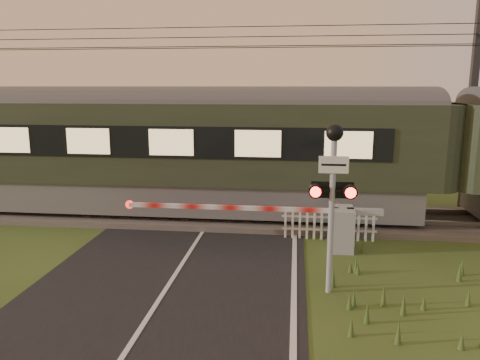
# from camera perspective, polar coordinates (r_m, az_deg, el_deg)

# --- Properties ---
(ground) EXTENTS (160.00, 160.00, 0.00)m
(ground) POSITION_cam_1_polar(r_m,az_deg,el_deg) (9.82, -10.29, -14.96)
(ground) COLOR #33451A
(ground) RESTS_ON ground
(road) EXTENTS (6.00, 140.00, 0.03)m
(road) POSITION_cam_1_polar(r_m,az_deg,el_deg) (9.61, -10.61, -15.52)
(road) COLOR black
(road) RESTS_ON ground
(track_bed) EXTENTS (140.00, 3.40, 0.39)m
(track_bed) POSITION_cam_1_polar(r_m,az_deg,el_deg) (15.72, -3.39, -4.31)
(track_bed) COLOR #47423D
(track_bed) RESTS_ON ground
(overhead_wires) EXTENTS (120.00, 0.62, 0.62)m
(overhead_wires) POSITION_cam_1_polar(r_m,az_deg,el_deg) (15.18, -3.65, 16.70)
(overhead_wires) COLOR black
(overhead_wires) RESTS_ON ground
(train) EXTENTS (42.64, 2.94, 3.97)m
(train) POSITION_cam_1_polar(r_m,az_deg,el_deg) (15.74, 24.12, 2.92)
(train) COLOR slate
(train) RESTS_ON ground
(boom_gate) EXTENTS (7.02, 0.89, 1.18)m
(boom_gate) POSITION_cam_1_polar(r_m,az_deg,el_deg) (12.80, 10.90, -5.50)
(boom_gate) COLOR gray
(boom_gate) RESTS_ON ground
(crossing_signal) EXTENTS (0.91, 0.36, 3.59)m
(crossing_signal) POSITION_cam_1_polar(r_m,az_deg,el_deg) (9.70, 11.25, 0.11)
(crossing_signal) COLOR gray
(crossing_signal) RESTS_ON ground
(picket_fence) EXTENTS (2.68, 0.07, 0.84)m
(picket_fence) POSITION_cam_1_polar(r_m,az_deg,el_deg) (13.60, 10.79, -5.45)
(picket_fence) COLOR silver
(picket_fence) RESTS_ON ground
(catenary_mast) EXTENTS (0.24, 2.47, 7.52)m
(catenary_mast) POSITION_cam_1_polar(r_m,az_deg,el_deg) (18.14, 26.52, 8.91)
(catenary_mast) COLOR #2D2D30
(catenary_mast) RESTS_ON ground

